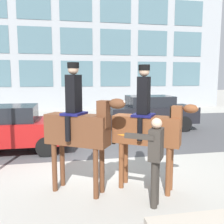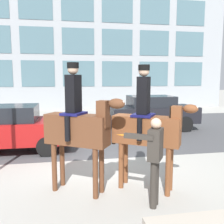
% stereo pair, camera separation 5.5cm
% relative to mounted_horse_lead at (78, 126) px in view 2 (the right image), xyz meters
% --- Properties ---
extents(ground_plane, '(80.00, 80.00, 0.00)m').
position_rel_mounted_horse_lead_xyz_m(ground_plane, '(0.66, 1.55, -1.44)').
color(ground_plane, '#9E9B93').
extents(road_surface, '(24.03, 8.50, 0.01)m').
position_rel_mounted_horse_lead_xyz_m(road_surface, '(0.66, 6.30, -1.43)').
color(road_surface, '#444447').
rests_on(road_surface, ground_plane).
extents(mounted_horse_lead, '(1.64, 1.18, 2.75)m').
position_rel_mounted_horse_lead_xyz_m(mounted_horse_lead, '(0.00, 0.00, 0.00)').
color(mounted_horse_lead, '#59331E').
rests_on(mounted_horse_lead, ground_plane).
extents(mounted_horse_companion, '(1.66, 1.21, 2.71)m').
position_rel_mounted_horse_lead_xyz_m(mounted_horse_companion, '(1.46, -0.13, -0.04)').
color(mounted_horse_companion, brown).
rests_on(mounted_horse_companion, ground_plane).
extents(pedestrian_bystander, '(0.91, 0.47, 1.71)m').
position_rel_mounted_horse_lead_xyz_m(pedestrian_bystander, '(1.36, -0.87, -0.43)').
color(pedestrian_bystander, '#332D28').
rests_on(pedestrian_bystander, ground_plane).
extents(street_car_near_lane, '(4.19, 1.81, 1.53)m').
position_rel_mounted_horse_lead_xyz_m(street_car_near_lane, '(-2.21, 3.43, -0.64)').
color(street_car_near_lane, maroon).
rests_on(street_car_near_lane, ground_plane).
extents(street_car_far_lane, '(4.06, 1.85, 1.60)m').
position_rel_mounted_horse_lead_xyz_m(street_car_far_lane, '(3.72, 6.04, -0.60)').
color(street_car_far_lane, black).
rests_on(street_car_far_lane, ground_plane).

